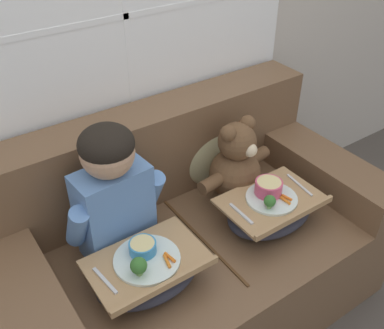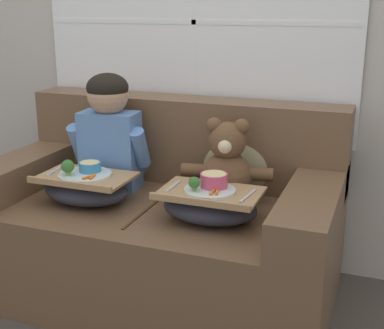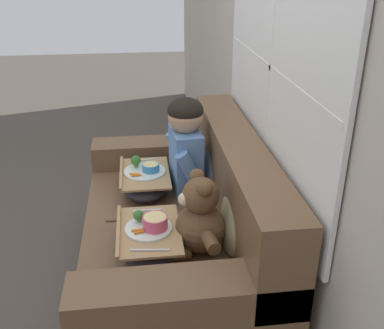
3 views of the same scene
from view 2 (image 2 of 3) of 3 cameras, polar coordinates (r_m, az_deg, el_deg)
ground_plane at (r=2.72m, az=-3.50°, el=-13.36°), size 14.00×14.00×0.00m
wall_back_with_window at (r=2.85m, az=0.56°, el=15.46°), size 8.00×0.08×2.60m
couch at (r=2.62m, az=-3.11°, el=-6.42°), size 1.65×0.93×0.91m
throw_pillow_behind_child at (r=2.83m, az=-7.04°, el=2.05°), size 0.37×0.18×0.38m
throw_pillow_behind_teddy at (r=2.61m, az=4.83°, el=0.87°), size 0.38×0.19×0.40m
child_figure at (r=2.65m, az=-8.83°, el=4.08°), size 0.41×0.21×0.57m
teddy_bear at (r=2.45m, az=3.73°, el=-0.31°), size 0.43×0.30×0.40m
lap_tray_child at (r=2.52m, az=-11.29°, el=-2.42°), size 0.43×0.29×0.21m
lap_tray_teddy at (r=2.27m, az=1.91°, el=-4.21°), size 0.43×0.29×0.20m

